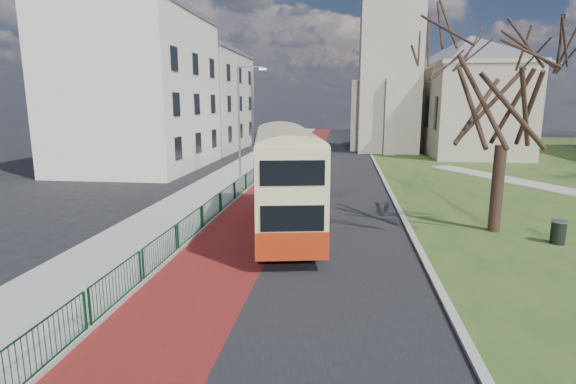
% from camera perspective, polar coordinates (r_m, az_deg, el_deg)
% --- Properties ---
extents(ground, '(160.00, 160.00, 0.00)m').
position_cam_1_polar(ground, '(15.91, -4.89, -9.14)').
color(ground, black).
rests_on(ground, ground).
extents(road_carriageway, '(9.00, 120.00, 0.01)m').
position_cam_1_polar(road_carriageway, '(35.05, 4.27, 2.19)').
color(road_carriageway, black).
rests_on(road_carriageway, ground).
extents(bus_lane, '(3.40, 120.00, 0.01)m').
position_cam_1_polar(bus_lane, '(35.28, -0.12, 2.29)').
color(bus_lane, '#591414').
rests_on(bus_lane, ground).
extents(pavement_west, '(4.00, 120.00, 0.12)m').
position_cam_1_polar(pavement_west, '(35.94, -6.14, 2.47)').
color(pavement_west, gray).
rests_on(pavement_west, ground).
extents(kerb_west, '(0.25, 120.00, 0.13)m').
position_cam_1_polar(kerb_west, '(35.54, -3.00, 2.43)').
color(kerb_west, '#999993').
rests_on(kerb_west, ground).
extents(kerb_east, '(0.25, 80.00, 0.13)m').
position_cam_1_polar(kerb_east, '(37.10, 11.55, 2.59)').
color(kerb_east, '#999993').
rests_on(kerb_east, ground).
extents(pedestrian_railing, '(0.07, 24.00, 1.12)m').
position_cam_1_polar(pedestrian_railing, '(20.18, -10.80, -3.22)').
color(pedestrian_railing, '#0D391D').
rests_on(pedestrian_railing, ground).
extents(gothic_church, '(16.38, 18.00, 40.00)m').
position_cam_1_polar(gothic_church, '(53.94, 18.03, 18.88)').
color(gothic_church, gray).
rests_on(gothic_church, ground).
extents(street_block_near, '(10.30, 14.30, 13.00)m').
position_cam_1_polar(street_block_near, '(40.41, -18.49, 12.12)').
color(street_block_near, silver).
rests_on(street_block_near, ground).
extents(street_block_far, '(10.30, 16.30, 11.50)m').
position_cam_1_polar(street_block_far, '(55.30, -11.23, 11.33)').
color(street_block_far, beige).
rests_on(street_block_far, ground).
extents(streetlamp, '(2.13, 0.18, 8.00)m').
position_cam_1_polar(streetlamp, '(33.44, -5.99, 9.63)').
color(streetlamp, gray).
rests_on(streetlamp, pavement_west).
extents(bus, '(4.21, 10.68, 4.36)m').
position_cam_1_polar(bus, '(19.32, -0.42, 2.20)').
color(bus, '#9D280E').
rests_on(bus, ground).
extents(winter_tree_near, '(6.81, 6.81, 9.62)m').
position_cam_1_polar(winter_tree_near, '(20.94, 26.15, 13.35)').
color(winter_tree_near, '#302018').
rests_on(winter_tree_near, grass_green).
extents(litter_bin, '(0.71, 0.71, 0.94)m').
position_cam_1_polar(litter_bin, '(20.75, 31.10, -4.39)').
color(litter_bin, black).
rests_on(litter_bin, grass_green).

